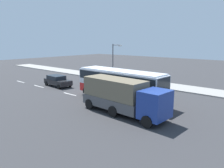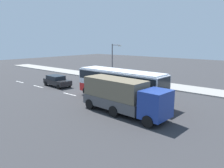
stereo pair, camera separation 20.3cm
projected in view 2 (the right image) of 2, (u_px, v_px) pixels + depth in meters
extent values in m
plane|color=#333335|center=(110.00, 96.00, 25.32)|extent=(120.00, 120.00, 0.00)
cube|color=gray|center=(151.00, 84.00, 32.49)|extent=(80.00, 4.00, 0.15)
cube|color=white|center=(20.00, 82.00, 34.21)|extent=(2.40, 0.16, 0.01)
cube|color=white|center=(38.00, 86.00, 30.78)|extent=(2.40, 0.16, 0.01)
cube|color=white|center=(69.00, 94.00, 26.35)|extent=(2.40, 0.16, 0.01)
cube|color=white|center=(101.00, 102.00, 23.03)|extent=(2.40, 0.16, 0.01)
cube|color=white|center=(134.00, 110.00, 20.27)|extent=(2.40, 0.16, 0.01)
cube|color=red|center=(120.00, 91.00, 23.43)|extent=(10.68, 2.92, 0.95)
cube|color=silver|center=(120.00, 79.00, 23.16)|extent=(10.68, 2.92, 1.72)
cube|color=black|center=(120.00, 77.00, 23.12)|extent=(10.47, 2.94, 0.94)
cube|color=black|center=(164.00, 85.00, 19.69)|extent=(0.20, 2.34, 1.37)
cube|color=silver|center=(120.00, 71.00, 22.98)|extent=(10.25, 2.75, 0.12)
cylinder|color=black|center=(155.00, 99.00, 21.97)|extent=(1.11, 0.34, 1.10)
cylinder|color=black|center=(141.00, 104.00, 20.20)|extent=(1.11, 0.34, 1.10)
cylinder|color=black|center=(108.00, 90.00, 26.32)|extent=(1.11, 0.34, 1.10)
cylinder|color=black|center=(94.00, 93.00, 24.54)|extent=(1.11, 0.34, 1.10)
cylinder|color=black|center=(101.00, 88.00, 27.11)|extent=(1.11, 0.34, 1.10)
cylinder|color=black|center=(87.00, 92.00, 25.34)|extent=(1.11, 0.34, 1.10)
cube|color=navy|center=(156.00, 104.00, 16.73)|extent=(2.05, 2.44, 2.20)
cube|color=#4C4C4F|center=(115.00, 102.00, 19.74)|extent=(6.38, 2.66, 0.90)
cube|color=#6B604C|center=(115.00, 88.00, 19.48)|extent=(6.13, 2.56, 1.71)
cylinder|color=black|center=(163.00, 114.00, 17.71)|extent=(0.97, 0.33, 0.96)
cylinder|color=black|center=(148.00, 122.00, 16.10)|extent=(0.97, 0.33, 0.96)
cylinder|color=black|center=(130.00, 106.00, 20.06)|extent=(0.97, 0.33, 0.96)
cylinder|color=black|center=(114.00, 111.00, 18.45)|extent=(0.97, 0.33, 0.96)
cylinder|color=black|center=(106.00, 100.00, 22.13)|extent=(0.97, 0.33, 0.96)
cylinder|color=black|center=(90.00, 104.00, 20.52)|extent=(0.97, 0.33, 0.96)
cube|color=black|center=(57.00, 82.00, 30.74)|extent=(4.74, 2.21, 0.69)
cube|color=black|center=(56.00, 77.00, 30.88)|extent=(2.65, 1.91, 0.54)
cylinder|color=black|center=(69.00, 85.00, 30.32)|extent=(0.65, 0.24, 0.64)
cylinder|color=black|center=(58.00, 87.00, 29.04)|extent=(0.65, 0.24, 0.64)
cylinder|color=black|center=(57.00, 82.00, 32.58)|extent=(0.65, 0.24, 0.64)
cylinder|color=black|center=(46.00, 83.00, 31.31)|extent=(0.65, 0.24, 0.64)
cylinder|color=brown|center=(125.00, 78.00, 34.34)|extent=(0.14, 0.14, 0.79)
cylinder|color=brown|center=(124.00, 78.00, 34.43)|extent=(0.14, 0.14, 0.79)
cylinder|color=#2672B2|center=(125.00, 74.00, 34.25)|extent=(0.32, 0.32, 0.60)
sphere|color=tan|center=(125.00, 71.00, 34.17)|extent=(0.22, 0.22, 0.22)
cylinder|color=#47474C|center=(112.00, 62.00, 34.78)|extent=(0.16, 0.16, 5.79)
cylinder|color=#47474C|center=(116.00, 45.00, 33.76)|extent=(1.52, 0.10, 0.10)
cube|color=silver|center=(120.00, 46.00, 33.29)|extent=(0.50, 0.24, 0.16)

